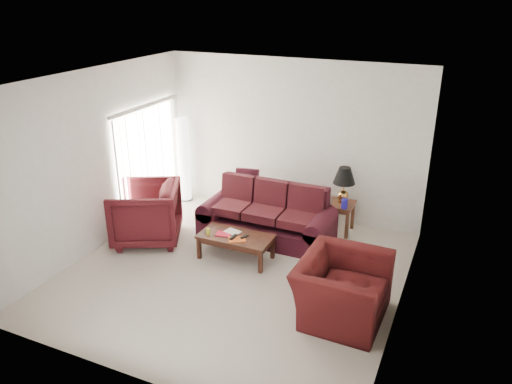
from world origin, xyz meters
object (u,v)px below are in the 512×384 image
sofa (266,214)px  armchair_left (146,213)px  floor_lamp (184,160)px  armchair_right (342,289)px  coffee_table (236,247)px  end_table (339,217)px

sofa → armchair_left: bearing=-156.8°
floor_lamp → armchair_right: (4.03, -2.58, -0.47)m
sofa → floor_lamp: size_ratio=1.32×
sofa → floor_lamp: (-2.23, 0.92, 0.41)m
sofa → coffee_table: size_ratio=1.95×
end_table → armchair_right: 2.56m
armchair_left → coffee_table: armchair_left is taller
armchair_right → coffee_table: bearing=69.4°
armchair_right → coffee_table: armchair_right is taller
armchair_right → sofa: bearing=48.8°
end_table → floor_lamp: bearing=177.8°
armchair_right → coffee_table: size_ratio=1.07×
sofa → end_table: bearing=33.2°
floor_lamp → armchair_right: size_ratio=1.39×
armchair_left → armchair_right: (3.69, -0.74, -0.10)m
sofa → end_table: (1.09, 0.79, -0.20)m
sofa → armchair_right: sofa is taller
armchair_left → armchair_right: 3.76m
armchair_left → coffee_table: bearing=65.6°
sofa → armchair_left: (-1.89, -0.92, 0.04)m
armchair_right → end_table: bearing=17.6°
floor_lamp → sofa: bearing=-22.4°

